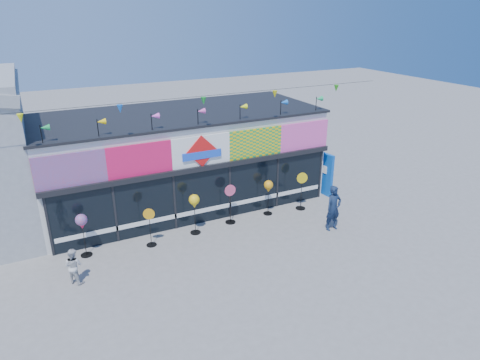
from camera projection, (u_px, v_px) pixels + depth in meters
ground at (240, 262)px, 14.91m from camera, size 80.00×80.00×0.00m
kite_shop at (181, 158)px, 19.09m from camera, size 16.00×5.70×5.31m
blue_sign at (324, 174)px, 20.11m from camera, size 0.29×1.02×2.02m
spinner_0 at (82, 223)px, 14.86m from camera, size 0.41×0.41×1.63m
spinner_1 at (150, 226)px, 15.71m from camera, size 0.41×0.38×1.51m
spinner_2 at (194, 203)px, 16.40m from camera, size 0.42×0.42×1.65m
spinner_3 at (230, 203)px, 17.38m from camera, size 0.47×0.43×1.68m
spinner_4 at (268, 187)px, 18.00m from camera, size 0.39×0.39×1.55m
spinner_5 at (301, 190)px, 18.60m from camera, size 0.47×0.43×1.70m
adult_man at (333, 208)px, 16.83m from camera, size 0.70×0.48×1.86m
child at (74, 266)px, 13.62m from camera, size 0.66×0.66×1.22m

